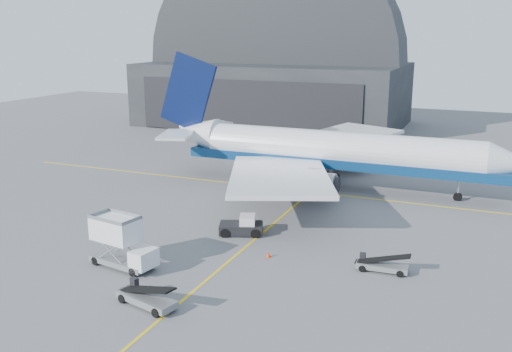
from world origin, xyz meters
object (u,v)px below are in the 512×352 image
at_px(catering_truck, 121,243).
at_px(pushback_tug, 242,227).
at_px(belt_loader_a, 146,298).
at_px(airliner, 325,151).
at_px(belt_loader_b, 382,265).

bearing_deg(catering_truck, pushback_tug, 71.17).
relative_size(pushback_tug, belt_loader_a, 0.89).
bearing_deg(airliner, pushback_tug, -96.99).
bearing_deg(pushback_tug, belt_loader_a, -111.62).
distance_m(airliner, belt_loader_a, 34.73).
bearing_deg(belt_loader_b, pushback_tug, 162.99).
distance_m(pushback_tug, belt_loader_a, 15.49).
height_order(catering_truck, belt_loader_b, catering_truck).
relative_size(catering_truck, belt_loader_a, 1.20).
bearing_deg(belt_loader_a, airliner, 100.11).
height_order(catering_truck, pushback_tug, catering_truck).
xyz_separation_m(belt_loader_a, belt_loader_b, (13.80, 12.03, -0.08)).
distance_m(airliner, catering_truck, 30.71).
distance_m(airliner, pushback_tug, 19.44).
relative_size(airliner, catering_truck, 7.46).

